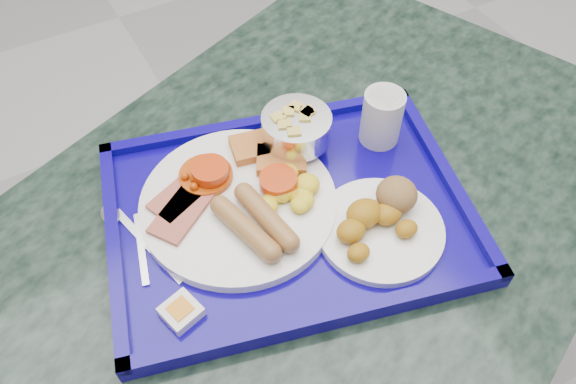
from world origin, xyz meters
The scene contains 10 objects.
floor centered at (0.00, 0.00, 0.00)m, with size 6.00×6.00×0.00m, color #9A9A9C.
table centered at (-0.10, -0.35, 0.52)m, with size 1.33×1.13×0.71m.
tray centered at (-0.14, -0.34, 0.72)m, with size 0.58×0.48×0.03m.
main_plate centered at (-0.19, -0.31, 0.74)m, with size 0.28×0.28×0.04m.
bread_plate centered at (-0.04, -0.43, 0.74)m, with size 0.17×0.17×0.06m.
fruit_bowl centered at (-0.07, -0.25, 0.77)m, with size 0.10×0.10×0.07m.
juice_cup centered at (0.06, -0.29, 0.77)m, with size 0.06×0.06×0.09m.
spoon centered at (-0.35, -0.25, 0.73)m, with size 0.05×0.15×0.01m.
knife centered at (-0.33, -0.31, 0.72)m, with size 0.01×0.16×0.00m, color silver.
jam_packet centered at (-0.33, -0.42, 0.73)m, with size 0.05×0.05×0.02m.
Camera 1 is at (-0.37, -0.76, 1.36)m, focal length 35.00 mm.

